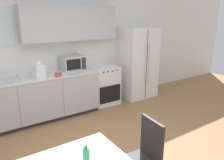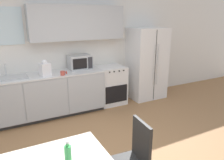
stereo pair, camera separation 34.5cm
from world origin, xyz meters
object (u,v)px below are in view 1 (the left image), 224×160
at_px(coffee_mug, 58,74).
at_px(drink_bottle, 86,156).
at_px(dining_chair_side, 145,153).
at_px(oven_range, 103,85).
at_px(microwave, 73,63).
at_px(refrigerator, 138,63).

xyz_separation_m(coffee_mug, drink_bottle, (-0.63, -2.44, -0.11)).
xyz_separation_m(coffee_mug, dining_chair_side, (0.13, -2.39, -0.41)).
bearing_deg(oven_range, dining_chair_side, -111.65).
height_order(oven_range, dining_chair_side, dining_chair_side).
height_order(microwave, coffee_mug, microwave).
bearing_deg(coffee_mug, dining_chair_side, -86.84).
distance_m(refrigerator, drink_bottle, 3.88).
bearing_deg(oven_range, refrigerator, -2.10).
height_order(oven_range, coffee_mug, coffee_mug).
bearing_deg(coffee_mug, oven_range, 12.84).
height_order(oven_range, refrigerator, refrigerator).
distance_m(microwave, coffee_mug, 0.60).
relative_size(refrigerator, drink_bottle, 8.13).
bearing_deg(drink_bottle, refrigerator, 43.50).
bearing_deg(dining_chair_side, refrigerator, -33.36).
bearing_deg(microwave, drink_bottle, -111.54).
xyz_separation_m(refrigerator, drink_bottle, (-2.82, -2.67, -0.04)).
relative_size(microwave, dining_chair_side, 0.52).
distance_m(microwave, dining_chair_side, 2.81).
bearing_deg(drink_bottle, oven_range, 56.20).
relative_size(microwave, coffee_mug, 3.72).
relative_size(microwave, drink_bottle, 2.23).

